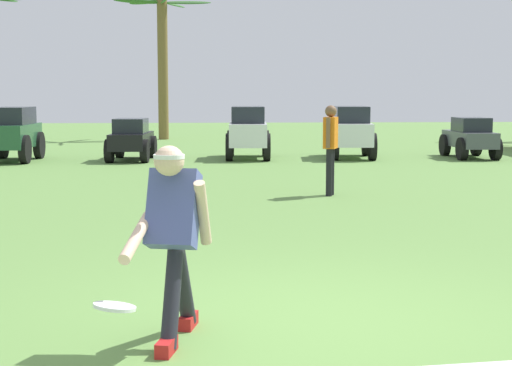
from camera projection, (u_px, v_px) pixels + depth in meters
ground_plane at (309, 320)px, 6.18m from camera, size 80.00×80.00×0.00m
frisbee_thrower at (174, 233)px, 5.50m from camera, size 0.62×1.04×1.42m
frisbee_in_flight at (115, 307)px, 4.89m from camera, size 0.38×0.38×0.07m
teammate_near_sideline at (330, 141)px, 13.50m from camera, size 0.31×0.49×1.56m
parked_car_slot_a at (13, 132)px, 20.31m from camera, size 1.22×2.37×1.40m
parked_car_slot_b at (131, 139)px, 20.57m from camera, size 1.22×2.26×1.10m
parked_car_slot_c at (248, 131)px, 21.13m from camera, size 1.29×2.40×1.40m
parked_car_slot_d at (351, 131)px, 21.30m from camera, size 1.38×2.44×1.40m
parked_car_slot_e at (470, 137)px, 21.32m from camera, size 1.11×2.21×1.10m
palm_tree_left_of_centre at (163, 55)px, 29.41m from camera, size 3.60×3.54×5.53m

